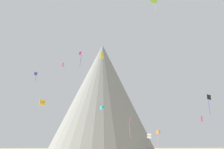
# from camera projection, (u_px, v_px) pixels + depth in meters

# --- Properties ---
(rock_massif) EXTENTS (70.40, 70.40, 56.48)m
(rock_massif) POSITION_uv_depth(u_px,v_px,m) (103.00, 102.00, 134.05)
(rock_massif) COLOR gray
(rock_massif) RESTS_ON ground_plane
(kite_indigo_mid) EXTENTS (1.00, 0.48, 2.97)m
(kite_indigo_mid) POSITION_uv_depth(u_px,v_px,m) (36.00, 74.00, 80.47)
(kite_indigo_mid) COLOR #5138B2
(kite_white_low) EXTENTS (1.70, 1.68, 5.33)m
(kite_white_low) POSITION_uv_depth(u_px,v_px,m) (149.00, 136.00, 82.56)
(kite_white_low) COLOR white
(kite_orange_low) EXTENTS (1.09, 1.09, 4.28)m
(kite_orange_low) POSITION_uv_depth(u_px,v_px,m) (158.00, 132.00, 71.97)
(kite_orange_low) COLOR orange
(kite_cyan_low) EXTENTS (1.12, 1.15, 1.01)m
(kite_cyan_low) POSITION_uv_depth(u_px,v_px,m) (102.00, 108.00, 68.53)
(kite_cyan_low) COLOR #33BCDB
(kite_red_low) EXTENTS (0.42, 0.66, 5.41)m
(kite_red_low) POSITION_uv_depth(u_px,v_px,m) (130.00, 123.00, 68.35)
(kite_red_low) COLOR red
(kite_yellow_mid) EXTENTS (0.78, 0.69, 1.29)m
(kite_yellow_mid) POSITION_uv_depth(u_px,v_px,m) (102.00, 56.00, 57.48)
(kite_yellow_mid) COLOR yellow
(kite_rainbow_low) EXTENTS (1.00, 0.66, 1.70)m
(kite_rainbow_low) POSITION_uv_depth(u_px,v_px,m) (202.00, 119.00, 81.08)
(kite_rainbow_low) COLOR #E5668C
(kite_gold_low) EXTENTS (1.66, 1.62, 1.44)m
(kite_gold_low) POSITION_uv_depth(u_px,v_px,m) (42.00, 103.00, 64.29)
(kite_gold_low) COLOR gold
(kite_pink_high) EXTENTS (0.86, 0.74, 1.48)m
(kite_pink_high) POSITION_uv_depth(u_px,v_px,m) (63.00, 65.00, 84.98)
(kite_pink_high) COLOR pink
(kite_magenta_high) EXTENTS (0.95, 0.45, 5.75)m
(kite_magenta_high) POSITION_uv_depth(u_px,v_px,m) (80.00, 56.00, 92.78)
(kite_magenta_high) COLOR #D1339E
(kite_black_low) EXTENTS (1.06, 0.58, 4.02)m
(kite_black_low) POSITION_uv_depth(u_px,v_px,m) (209.00, 99.00, 51.75)
(kite_black_low) COLOR black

